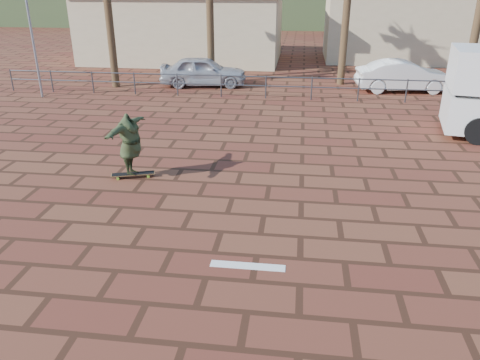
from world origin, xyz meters
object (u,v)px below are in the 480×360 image
(skateboarder, at_px, (130,144))
(car_white, at_px, (404,76))
(longboard, at_px, (133,174))
(car_silver, at_px, (203,71))

(skateboarder, height_order, car_white, skateboarder)
(skateboarder, distance_m, car_white, 14.77)
(longboard, height_order, skateboarder, skateboarder)
(longboard, bearing_deg, car_white, 34.34)
(longboard, xyz_separation_m, skateboarder, (0.00, -0.00, 0.85))
(skateboarder, relative_size, car_silver, 0.48)
(car_white, bearing_deg, skateboarder, 136.89)
(longboard, xyz_separation_m, car_silver, (-0.43, 11.64, 0.62))
(skateboarder, distance_m, car_silver, 11.65)
(longboard, xyz_separation_m, car_white, (9.09, 11.64, 0.62))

